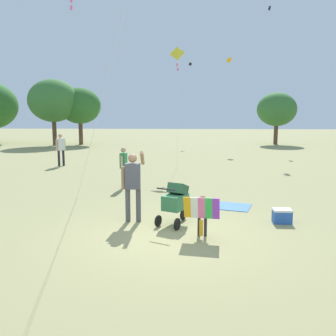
% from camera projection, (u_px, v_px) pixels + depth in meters
% --- Properties ---
extents(ground_plane, '(120.00, 120.00, 0.00)m').
position_uv_depth(ground_plane, '(168.00, 235.00, 8.18)').
color(ground_plane, '#938E5B').
extents(treeline_distant, '(42.11, 5.85, 5.79)m').
position_uv_depth(treeline_distant, '(101.00, 104.00, 32.56)').
color(treeline_distant, brown).
rests_on(treeline_distant, ground).
extents(child_with_butterfly_kite, '(0.79, 0.40, 0.93)m').
position_uv_depth(child_with_butterfly_kite, '(202.00, 211.00, 8.00)').
color(child_with_butterfly_kite, '#232328').
rests_on(child_with_butterfly_kite, ground).
extents(person_adult_flyer, '(0.56, 0.54, 1.79)m').
position_uv_depth(person_adult_flyer, '(133.00, 181.00, 9.09)').
color(person_adult_flyer, '#4C4C51').
rests_on(person_adult_flyer, ground).
extents(stroller, '(0.82, 1.10, 1.03)m').
position_uv_depth(stroller, '(176.00, 200.00, 8.95)').
color(stroller, black).
rests_on(stroller, ground).
extents(kite_orange_delta, '(0.75, 2.38, 5.92)m').
position_uv_depth(kite_orange_delta, '(177.00, 59.00, 17.55)').
color(kite_orange_delta, yellow).
rests_on(kite_orange_delta, ground).
extents(distant_kites_cluster, '(20.00, 12.60, 9.57)m').
position_uv_depth(distant_kites_cluster, '(249.00, 5.00, 26.98)').
color(distant_kites_cluster, white).
extents(person_red_shirt, '(0.24, 0.47, 1.49)m').
position_uv_depth(person_red_shirt, '(124.00, 164.00, 13.37)').
color(person_red_shirt, '#33384C').
rests_on(person_red_shirt, ground).
extents(person_couple_left, '(0.41, 0.42, 1.68)m').
position_uv_depth(person_couple_left, '(61.00, 147.00, 19.01)').
color(person_couple_left, '#232328').
rests_on(person_couple_left, ground).
extents(picnic_blanket, '(1.44, 1.27, 0.02)m').
position_uv_depth(picnic_blanket, '(229.00, 206.00, 10.74)').
color(picnic_blanket, '#3366B2').
rests_on(picnic_blanket, ground).
extents(cooler_box, '(0.45, 0.33, 0.35)m').
position_uv_depth(cooler_box, '(282.00, 216.00, 9.10)').
color(cooler_box, '#2D5BB7').
rests_on(cooler_box, ground).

